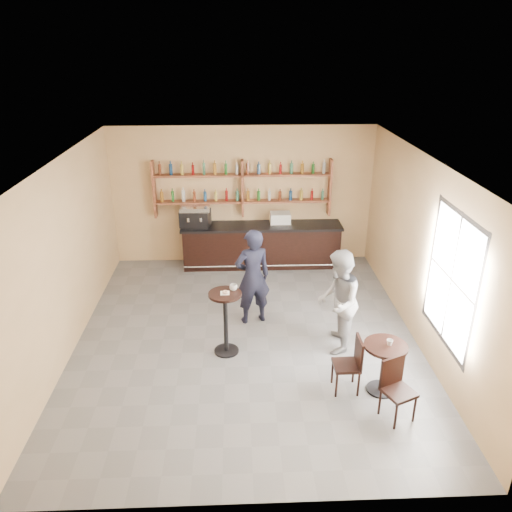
{
  "coord_description": "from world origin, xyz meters",
  "views": [
    {
      "loc": [
        -0.15,
        -7.64,
        4.95
      ],
      "look_at": [
        0.2,
        0.8,
        1.25
      ],
      "focal_mm": 35.0,
      "sensor_mm": 36.0,
      "label": 1
    }
  ],
  "objects_px": {
    "man_main": "(253,277)",
    "chair_south": "(399,391)",
    "cafe_table": "(383,368)",
    "pastry_case": "(280,219)",
    "patron_second": "(338,302)",
    "bar_counter": "(261,245)",
    "chair_west": "(346,365)",
    "pedestal_table": "(226,323)",
    "espresso_machine": "(195,216)"
  },
  "relations": [
    {
      "from": "bar_counter",
      "to": "espresso_machine",
      "type": "xyz_separation_m",
      "value": [
        -1.51,
        0.0,
        0.74
      ]
    },
    {
      "from": "chair_south",
      "to": "bar_counter",
      "type": "bearing_deg",
      "value": 83.01
    },
    {
      "from": "cafe_table",
      "to": "patron_second",
      "type": "height_order",
      "value": "patron_second"
    },
    {
      "from": "pedestal_table",
      "to": "chair_west",
      "type": "bearing_deg",
      "value": -30.65
    },
    {
      "from": "pastry_case",
      "to": "chair_south",
      "type": "distance_m",
      "value": 5.48
    },
    {
      "from": "espresso_machine",
      "to": "cafe_table",
      "type": "bearing_deg",
      "value": -48.08
    },
    {
      "from": "man_main",
      "to": "patron_second",
      "type": "relative_size",
      "value": 1.02
    },
    {
      "from": "pastry_case",
      "to": "man_main",
      "type": "bearing_deg",
      "value": -113.82
    },
    {
      "from": "man_main",
      "to": "chair_south",
      "type": "xyz_separation_m",
      "value": [
        1.94,
        -2.74,
        -0.47
      ]
    },
    {
      "from": "bar_counter",
      "to": "patron_second",
      "type": "relative_size",
      "value": 2.03
    },
    {
      "from": "pedestal_table",
      "to": "cafe_table",
      "type": "height_order",
      "value": "pedestal_table"
    },
    {
      "from": "cafe_table",
      "to": "pastry_case",
      "type": "bearing_deg",
      "value": 103.85
    },
    {
      "from": "pastry_case",
      "to": "chair_south",
      "type": "xyz_separation_m",
      "value": [
        1.21,
        -5.3,
        -0.69
      ]
    },
    {
      "from": "bar_counter",
      "to": "chair_west",
      "type": "height_order",
      "value": "bar_counter"
    },
    {
      "from": "pastry_case",
      "to": "man_main",
      "type": "height_order",
      "value": "man_main"
    },
    {
      "from": "espresso_machine",
      "to": "chair_west",
      "type": "bearing_deg",
      "value": -52.74
    },
    {
      "from": "chair_west",
      "to": "patron_second",
      "type": "xyz_separation_m",
      "value": [
        0.06,
        1.12,
        0.46
      ]
    },
    {
      "from": "bar_counter",
      "to": "pastry_case",
      "type": "distance_m",
      "value": 0.77
    },
    {
      "from": "chair_south",
      "to": "patron_second",
      "type": "relative_size",
      "value": 0.5
    },
    {
      "from": "pedestal_table",
      "to": "man_main",
      "type": "distance_m",
      "value": 1.18
    },
    {
      "from": "pedestal_table",
      "to": "pastry_case",
      "type": "bearing_deg",
      "value": 71.23
    },
    {
      "from": "pastry_case",
      "to": "cafe_table",
      "type": "distance_m",
      "value": 4.9
    },
    {
      "from": "pedestal_table",
      "to": "man_main",
      "type": "relative_size",
      "value": 0.61
    },
    {
      "from": "pastry_case",
      "to": "pedestal_table",
      "type": "distance_m",
      "value": 3.82
    },
    {
      "from": "chair_south",
      "to": "patron_second",
      "type": "distance_m",
      "value": 1.91
    },
    {
      "from": "pastry_case",
      "to": "cafe_table",
      "type": "height_order",
      "value": "pastry_case"
    },
    {
      "from": "chair_west",
      "to": "chair_south",
      "type": "distance_m",
      "value": 0.88
    },
    {
      "from": "chair_west",
      "to": "chair_south",
      "type": "xyz_separation_m",
      "value": [
        0.6,
        -0.65,
        0.01
      ]
    },
    {
      "from": "man_main",
      "to": "chair_south",
      "type": "height_order",
      "value": "man_main"
    },
    {
      "from": "pedestal_table",
      "to": "chair_west",
      "type": "distance_m",
      "value": 2.12
    },
    {
      "from": "pedestal_table",
      "to": "cafe_table",
      "type": "xyz_separation_m",
      "value": [
        2.37,
        -1.13,
        -0.16
      ]
    },
    {
      "from": "chair_west",
      "to": "patron_second",
      "type": "height_order",
      "value": "patron_second"
    },
    {
      "from": "bar_counter",
      "to": "pastry_case",
      "type": "bearing_deg",
      "value": 0.0
    },
    {
      "from": "bar_counter",
      "to": "cafe_table",
      "type": "height_order",
      "value": "bar_counter"
    },
    {
      "from": "bar_counter",
      "to": "chair_west",
      "type": "bearing_deg",
      "value": -77.41
    },
    {
      "from": "espresso_machine",
      "to": "chair_south",
      "type": "relative_size",
      "value": 0.73
    },
    {
      "from": "cafe_table",
      "to": "patron_second",
      "type": "distance_m",
      "value": 1.36
    },
    {
      "from": "pastry_case",
      "to": "chair_south",
      "type": "height_order",
      "value": "pastry_case"
    },
    {
      "from": "chair_south",
      "to": "pedestal_table",
      "type": "bearing_deg",
      "value": 120.3
    },
    {
      "from": "chair_west",
      "to": "chair_south",
      "type": "bearing_deg",
      "value": 42.29
    },
    {
      "from": "man_main",
      "to": "chair_west",
      "type": "xyz_separation_m",
      "value": [
        1.34,
        -2.09,
        -0.48
      ]
    },
    {
      "from": "bar_counter",
      "to": "chair_south",
      "type": "xyz_separation_m",
      "value": [
        1.64,
        -5.3,
        -0.04
      ]
    },
    {
      "from": "bar_counter",
      "to": "man_main",
      "type": "height_order",
      "value": "man_main"
    },
    {
      "from": "cafe_table",
      "to": "chair_west",
      "type": "distance_m",
      "value": 0.55
    },
    {
      "from": "pedestal_table",
      "to": "man_main",
      "type": "bearing_deg",
      "value": 64.35
    },
    {
      "from": "pastry_case",
      "to": "patron_second",
      "type": "xyz_separation_m",
      "value": [
        0.67,
        -3.53,
        -0.23
      ]
    },
    {
      "from": "chair_west",
      "to": "chair_south",
      "type": "relative_size",
      "value": 0.99
    },
    {
      "from": "pedestal_table",
      "to": "espresso_machine",
      "type": "bearing_deg",
      "value": 101.51
    },
    {
      "from": "espresso_machine",
      "to": "chair_south",
      "type": "height_order",
      "value": "espresso_machine"
    },
    {
      "from": "espresso_machine",
      "to": "chair_south",
      "type": "distance_m",
      "value": 6.22
    }
  ]
}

